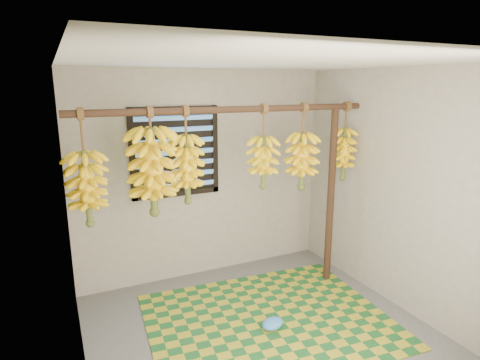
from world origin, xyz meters
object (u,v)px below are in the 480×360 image
banana_bunch_d (263,162)px  banana_bunch_e (302,161)px  banana_bunch_a (87,189)px  banana_bunch_c (187,169)px  support_post (331,197)px  woven_mat (268,320)px  banana_bunch_f (344,154)px  banana_bunch_b (153,172)px  plastic_bag (272,324)px

banana_bunch_d → banana_bunch_e: 0.47m
banana_bunch_a → banana_bunch_c: size_ratio=1.10×
support_post → woven_mat: support_post is taller
banana_bunch_a → banana_bunch_c: bearing=0.0°
banana_bunch_a → banana_bunch_c: (0.88, 0.00, 0.09)m
banana_bunch_f → banana_bunch_b: bearing=180.0°
banana_bunch_b → plastic_bag: bearing=-33.5°
plastic_bag → banana_bunch_e: banana_bunch_e is taller
plastic_bag → banana_bunch_b: 1.79m
plastic_bag → banana_bunch_b: banana_bunch_b is taller
woven_mat → banana_bunch_a: bearing=162.7°
banana_bunch_b → banana_bunch_d: (1.12, 0.00, -0.00)m
support_post → banana_bunch_d: banana_bunch_d is taller
support_post → banana_bunch_a: (-2.54, 0.00, 0.38)m
banana_bunch_a → banana_bunch_d: size_ratio=1.17×
support_post → banana_bunch_f: bearing=0.0°
support_post → banana_bunch_c: bearing=180.0°
banana_bunch_e → banana_bunch_f: (0.55, 0.00, 0.03)m
support_post → banana_bunch_a: 2.57m
banana_bunch_c → banana_bunch_d: same height
support_post → plastic_bag: bearing=-150.8°
banana_bunch_d → banana_bunch_f: same height
support_post → banana_bunch_c: (-1.67, 0.00, 0.47)m
plastic_bag → banana_bunch_c: bearing=134.4°
plastic_bag → banana_bunch_d: size_ratio=0.27×
woven_mat → banana_bunch_d: size_ratio=2.67×
banana_bunch_a → banana_bunch_d: (1.67, 0.00, 0.09)m
woven_mat → plastic_bag: size_ratio=9.93×
plastic_bag → banana_bunch_d: (0.21, 0.60, 1.41)m
support_post → banana_bunch_d: 0.99m
banana_bunch_d → banana_bunch_f: (1.02, 0.00, 0.01)m
banana_bunch_e → support_post: bearing=0.0°
woven_mat → banana_bunch_a: (-1.50, 0.47, 1.37)m
banana_bunch_d → banana_bunch_f: 1.02m
banana_bunch_b → banana_bunch_f: (2.14, 0.00, 0.01)m
woven_mat → plastic_bag: 0.15m
woven_mat → banana_bunch_e: size_ratio=2.49×
banana_bunch_a → banana_bunch_e: (2.14, 0.00, 0.06)m
plastic_bag → banana_bunch_a: (-1.47, 0.60, 1.32)m
banana_bunch_a → woven_mat: bearing=-17.3°
plastic_bag → woven_mat: bearing=75.9°
banana_bunch_a → banana_bunch_f: (2.69, 0.00, 0.10)m
banana_bunch_a → banana_bunch_b: size_ratio=1.02×
banana_bunch_b → banana_bunch_a: bearing=180.0°
support_post → plastic_bag: support_post is taller
plastic_bag → banana_bunch_a: 2.06m
woven_mat → banana_bunch_c: 1.66m
banana_bunch_b → banana_bunch_c: (0.32, 0.00, -0.00)m
support_post → banana_bunch_b: (-1.99, 0.00, 0.47)m
woven_mat → banana_bunch_f: banana_bunch_f is taller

